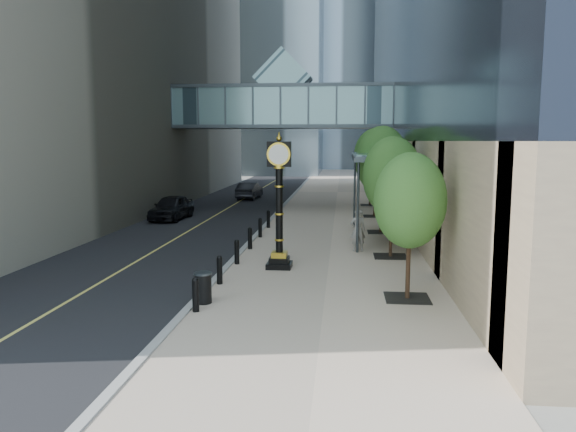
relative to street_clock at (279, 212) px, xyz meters
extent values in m
plane|color=gray|center=(0.92, -6.90, -2.29)|extent=(320.00, 320.00, 0.00)
cube|color=black|center=(-6.08, 33.10, -2.28)|extent=(8.00, 180.00, 0.02)
cube|color=tan|center=(1.92, 33.10, -2.26)|extent=(8.00, 180.00, 0.06)
cube|color=gray|center=(-2.08, 33.10, -2.25)|extent=(0.25, 180.00, 0.07)
cube|color=#90A8B5|center=(-5.08, 113.10, 30.21)|extent=(22.00, 22.00, 65.00)
cube|color=slate|center=(-2.08, 21.10, 5.21)|extent=(17.00, 4.00, 3.00)
cube|color=#383F44|center=(-2.08, 21.10, 3.76)|extent=(17.00, 4.20, 0.25)
cube|color=#383F44|center=(-2.08, 21.10, 6.66)|extent=(17.00, 4.20, 0.25)
cube|color=slate|center=(-2.08, 21.10, 7.31)|extent=(4.24, 3.00, 4.24)
cube|color=#383F44|center=(4.42, 7.10, 1.91)|extent=(3.00, 8.00, 0.25)
cube|color=slate|center=(4.42, 7.10, 2.06)|extent=(2.80, 7.80, 0.06)
cylinder|color=#383F44|center=(3.12, 3.40, -0.19)|extent=(0.12, 0.12, 4.20)
cylinder|color=#383F44|center=(3.12, 10.80, -0.19)|extent=(0.12, 0.12, 4.20)
cylinder|color=black|center=(-1.78, -5.90, -1.78)|extent=(0.20, 0.20, 0.90)
cylinder|color=black|center=(-1.78, -2.70, -1.78)|extent=(0.20, 0.20, 0.90)
cylinder|color=black|center=(-1.78, 0.50, -1.78)|extent=(0.20, 0.20, 0.90)
cylinder|color=black|center=(-1.78, 3.70, -1.78)|extent=(0.20, 0.20, 0.90)
cylinder|color=black|center=(-1.78, 6.90, -1.78)|extent=(0.20, 0.20, 0.90)
cylinder|color=black|center=(-1.78, 10.10, -1.78)|extent=(0.20, 0.20, 0.90)
cube|color=black|center=(4.52, -3.90, -2.22)|extent=(1.40, 1.40, 0.02)
cylinder|color=#3D2719|center=(4.52, -3.90, -1.00)|extent=(0.14, 0.14, 2.45)
ellipsoid|color=#326224|center=(4.52, -3.90, 0.89)|extent=(2.24, 2.24, 2.99)
cube|color=black|center=(4.52, 2.60, -2.22)|extent=(1.40, 1.40, 0.02)
cylinder|color=#3D2719|center=(4.52, 2.60, -0.86)|extent=(0.14, 0.14, 2.73)
ellipsoid|color=#326224|center=(4.52, 2.60, 1.25)|extent=(2.51, 2.51, 3.34)
cube|color=black|center=(4.52, 9.10, -2.22)|extent=(1.40, 1.40, 0.02)
cylinder|color=#3D2719|center=(4.52, 9.10, -0.70)|extent=(0.14, 0.14, 3.05)
ellipsoid|color=#326224|center=(4.52, 9.10, 1.66)|extent=(2.80, 2.80, 3.73)
cube|color=black|center=(4.52, 15.60, -2.22)|extent=(1.40, 1.40, 0.02)
cylinder|color=#3D2719|center=(4.52, 15.60, -0.69)|extent=(0.14, 0.14, 3.06)
ellipsoid|color=#326224|center=(4.52, 15.60, 1.67)|extent=(2.81, 2.81, 3.74)
cube|color=black|center=(4.52, 22.10, -2.22)|extent=(1.40, 1.40, 0.02)
cylinder|color=#3D2719|center=(4.52, 22.10, -0.97)|extent=(0.14, 0.14, 2.52)
ellipsoid|color=#326224|center=(4.52, 22.10, 0.98)|extent=(2.31, 2.31, 3.07)
cube|color=black|center=(0.00, 0.00, -2.12)|extent=(0.97, 0.97, 0.21)
cube|color=black|center=(0.00, 0.00, -1.91)|extent=(0.76, 0.76, 0.21)
cube|color=gold|center=(0.00, 0.00, -1.69)|extent=(0.60, 0.60, 0.21)
cylinder|color=black|center=(0.00, 0.00, 0.07)|extent=(0.28, 0.28, 3.32)
cube|color=black|center=(0.00, 0.00, 2.21)|extent=(0.91, 0.33, 0.96)
cylinder|color=white|center=(0.00, 0.19, 2.21)|extent=(0.75, 0.05, 0.75)
cylinder|color=white|center=(0.00, -0.19, 2.21)|extent=(0.75, 0.05, 0.75)
sphere|color=gold|center=(0.00, 0.00, 2.80)|extent=(0.21, 0.21, 0.21)
cylinder|color=black|center=(-1.78, -5.01, -1.78)|extent=(0.55, 0.55, 0.90)
imported|color=#A59E97|center=(3.14, 3.69, -1.26)|extent=(0.79, 0.61, 1.92)
imported|color=black|center=(-8.43, 13.21, -1.49)|extent=(2.08, 4.66, 1.55)
imported|color=black|center=(-5.60, 26.36, -1.56)|extent=(1.78, 4.38, 1.41)
camera|label=1|loc=(2.45, -21.41, 2.72)|focal=35.00mm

